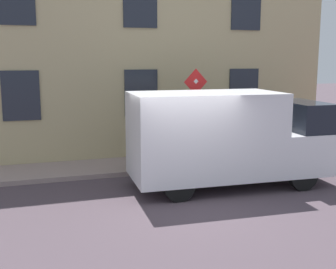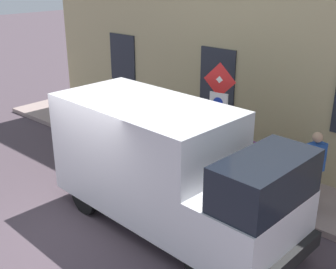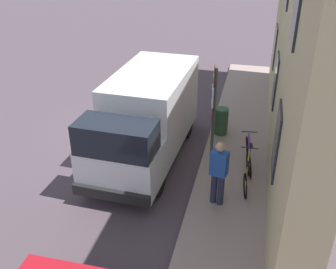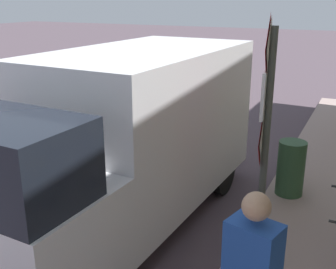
# 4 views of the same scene
# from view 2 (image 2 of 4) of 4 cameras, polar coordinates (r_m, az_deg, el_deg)

# --- Properties ---
(ground_plane) EXTENTS (80.00, 80.00, 0.00)m
(ground_plane) POSITION_cam_2_polar(r_m,az_deg,el_deg) (9.52, -9.93, -10.49)
(ground_plane) COLOR #4C3E47
(sidewalk_slab) EXTENTS (1.89, 15.51, 0.14)m
(sidewalk_slab) POSITION_cam_2_polar(r_m,az_deg,el_deg) (11.65, 3.45, -3.59)
(sidewalk_slab) COLOR gray
(sidewalk_slab) RESTS_ON ground_plane
(building_facade) EXTENTS (0.75, 13.51, 7.02)m
(building_facade) POSITION_cam_2_polar(r_m,az_deg,el_deg) (11.70, 7.91, 13.98)
(building_facade) COLOR tan
(building_facade) RESTS_ON ground_plane
(sign_post_stacked) EXTENTS (0.18, 0.56, 2.79)m
(sign_post_stacked) POSITION_cam_2_polar(r_m,az_deg,el_deg) (9.72, 6.68, 2.81)
(sign_post_stacked) COLOR #474C47
(sign_post_stacked) RESTS_ON sidewalk_slab
(delivery_van) EXTENTS (2.22, 5.41, 2.50)m
(delivery_van) POSITION_cam_2_polar(r_m,az_deg,el_deg) (8.47, -0.21, -4.09)
(delivery_van) COLOR white
(delivery_van) RESTS_ON ground_plane
(bicycle_orange) EXTENTS (0.46, 1.71, 0.89)m
(bicycle_orange) POSITION_cam_2_polar(r_m,az_deg,el_deg) (10.60, 15.27, -4.35)
(bicycle_orange) COLOR black
(bicycle_orange) RESTS_ON sidewalk_slab
(bicycle_purple) EXTENTS (0.46, 1.71, 0.89)m
(bicycle_purple) POSITION_cam_2_polar(r_m,az_deg,el_deg) (10.99, 10.98, -3.02)
(bicycle_purple) COLOR black
(bicycle_purple) RESTS_ON sidewalk_slab
(pedestrian) EXTENTS (0.45, 0.35, 1.72)m
(pedestrian) POSITION_cam_2_polar(r_m,az_deg,el_deg) (9.48, 18.71, -4.17)
(pedestrian) COLOR #262B47
(pedestrian) RESTS_ON sidewalk_slab
(litter_bin) EXTENTS (0.44, 0.44, 0.90)m
(litter_bin) POSITION_cam_2_polar(r_m,az_deg,el_deg) (11.20, 0.35, -1.69)
(litter_bin) COLOR #2D5133
(litter_bin) RESTS_ON sidewalk_slab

